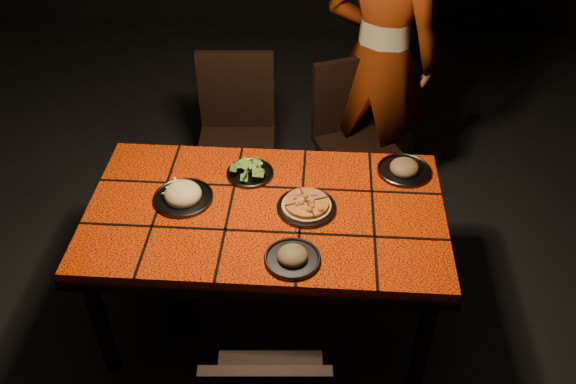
# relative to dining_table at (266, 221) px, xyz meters

# --- Properties ---
(room_shell) EXTENTS (6.04, 7.04, 3.08)m
(room_shell) POSITION_rel_dining_table_xyz_m (0.00, 0.00, 0.83)
(room_shell) COLOR black
(room_shell) RESTS_ON ground
(dining_table) EXTENTS (1.62, 0.92, 0.75)m
(dining_table) POSITION_rel_dining_table_xyz_m (0.00, 0.00, 0.00)
(dining_table) COLOR #E93807
(dining_table) RESTS_ON ground
(chair_far_left) EXTENTS (0.47, 0.47, 0.98)m
(chair_far_left) POSITION_rel_dining_table_xyz_m (-0.26, 0.93, -0.11)
(chair_far_left) COLOR black
(chair_far_left) RESTS_ON ground
(chair_far_right) EXTENTS (0.56, 0.56, 0.95)m
(chair_far_right) POSITION_rel_dining_table_xyz_m (0.42, 0.97, -0.13)
(chair_far_right) COLOR black
(chair_far_right) RESTS_ON ground
(diner) EXTENTS (0.78, 0.64, 1.83)m
(diner) POSITION_rel_dining_table_xyz_m (0.55, 1.12, 0.24)
(diner) COLOR brown
(diner) RESTS_ON ground
(plate_pizza) EXTENTS (0.29, 0.29, 0.04)m
(plate_pizza) POSITION_rel_dining_table_xyz_m (0.18, 0.01, 0.10)
(plate_pizza) COLOR #353439
(plate_pizza) RESTS_ON dining_table
(plate_pasta) EXTENTS (0.27, 0.27, 0.09)m
(plate_pasta) POSITION_rel_dining_table_xyz_m (-0.38, 0.04, 0.10)
(plate_pasta) COLOR #353439
(plate_pasta) RESTS_ON dining_table
(plate_salad) EXTENTS (0.23, 0.23, 0.07)m
(plate_salad) POSITION_rel_dining_table_xyz_m (-0.10, 0.24, 0.10)
(plate_salad) COLOR #353439
(plate_salad) RESTS_ON dining_table
(plate_mushroom_a) EXTENTS (0.23, 0.23, 0.08)m
(plate_mushroom_a) POSITION_rel_dining_table_xyz_m (0.14, -0.31, 0.10)
(plate_mushroom_a) COLOR #353439
(plate_mushroom_a) RESTS_ON dining_table
(plate_mushroom_b) EXTENTS (0.26, 0.26, 0.08)m
(plate_mushroom_b) POSITION_rel_dining_table_xyz_m (0.64, 0.31, 0.10)
(plate_mushroom_b) COLOR #353439
(plate_mushroom_b) RESTS_ON dining_table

